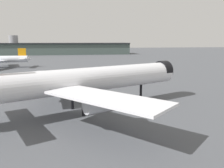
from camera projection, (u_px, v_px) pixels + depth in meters
The scene contains 4 objects.
ground at pixel (75, 109), 51.82m from camera, with size 900.00×900.00×0.00m, color #4C4F54.
airliner_near_gate at pixel (86, 81), 49.74m from camera, with size 52.73×47.08×15.43m.
terminal_building at pixel (55, 49), 258.92m from camera, with size 165.20×33.15×21.14m.
baggage_tug_wing at pixel (125, 81), 82.07m from camera, with size 3.45×2.41×1.85m.
Camera 1 is at (-1.83, -50.52, 15.30)m, focal length 36.70 mm.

